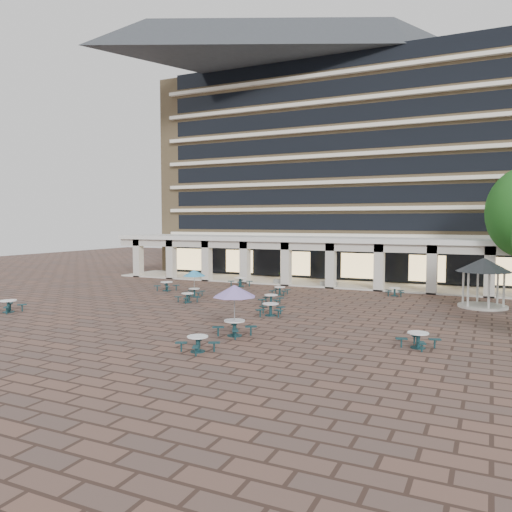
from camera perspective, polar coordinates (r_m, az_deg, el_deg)
The scene contains 18 objects.
ground at distance 33.89m, azimuth -1.06°, elevation -6.00°, with size 120.00×120.00×0.00m, color brown.
apartment_building at distance 57.70m, azimuth 10.43°, elevation 10.62°, with size 40.00×15.50×25.20m.
retail_arcade at distance 47.18m, azimuth 6.95°, elevation 0.47°, with size 42.00×6.60×4.40m.
picnic_table_0 at distance 36.16m, azimuth -26.45°, elevation -5.04°, with size 1.77×1.77×0.78m.
picnic_table_2 at distance 22.96m, azimuth -6.68°, elevation -9.77°, with size 1.92×1.92×0.72m.
picnic_table_3 at distance 24.63m, azimuth 18.03°, elevation -8.97°, with size 2.01×2.01×0.73m.
picnic_table_4 at distance 39.14m, azimuth -7.08°, elevation -2.05°, with size 1.81×1.81×2.09m.
picnic_table_5 at distance 36.64m, azimuth -7.82°, elevation -4.64°, with size 1.86×1.86×0.68m.
picnic_table_6 at distance 25.55m, azimuth -2.48°, elevation -4.24°, with size 2.27×2.27×2.62m.
picnic_table_7 at distance 31.27m, azimuth 1.68°, elevation -5.99°, with size 2.01×2.01×0.77m.
picnic_table_8 at distance 42.93m, azimuth -10.17°, elevation -3.32°, with size 1.82×1.82×0.77m.
picnic_table_9 at distance 35.34m, azimuth 1.73°, elevation -4.89°, with size 1.76×1.76×0.71m.
picnic_table_10 at distance 39.89m, azimuth 2.73°, elevation -3.91°, with size 1.59×1.59×0.66m.
picnic_table_12 at distance 45.13m, azimuth -1.82°, elevation -2.88°, with size 2.20×2.20×0.80m.
picnic_table_13 at distance 40.83m, azimuth 15.56°, elevation -3.88°, with size 1.63×1.63×0.65m.
gazebo at distance 37.28m, azimuth 24.57°, elevation -1.52°, with size 3.61×3.61×3.36m.
planter_left at distance 46.56m, azimuth 3.01°, elevation -2.65°, with size 1.50×0.74×1.24m.
planter_right at distance 45.05m, azimuth 8.34°, elevation -2.82°, with size 1.50×0.90×1.33m.
Camera 1 is at (14.84, -29.89, 5.88)m, focal length 35.00 mm.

